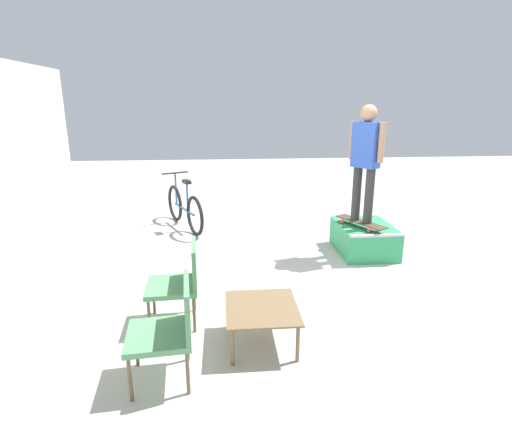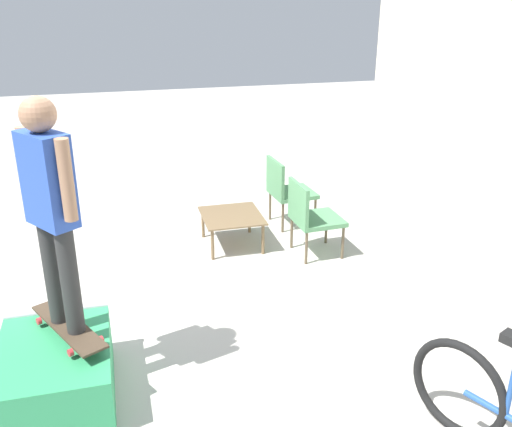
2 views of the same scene
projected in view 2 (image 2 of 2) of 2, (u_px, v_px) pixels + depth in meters
ground_plane at (167, 297)px, 5.64m from camera, size 24.00×24.00×0.00m
skate_ramp_box at (56, 373)px, 4.19m from camera, size 1.05×0.80×0.47m
skateboard_on_ramp at (69, 326)px, 4.22m from camera, size 0.86×0.58×0.07m
person_skater at (50, 199)px, 3.84m from camera, size 0.48×0.38×1.69m
coffee_table at (232, 218)px, 6.64m from camera, size 0.74×0.68×0.39m
patio_chair_left at (286, 188)px, 7.17m from camera, size 0.56×0.56×0.87m
patio_chair_right at (310, 214)px, 6.36m from camera, size 0.55×0.55×0.87m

